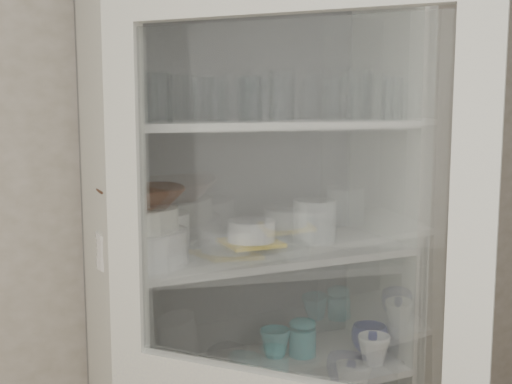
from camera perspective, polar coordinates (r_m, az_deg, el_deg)
name	(u,v)px	position (r m, az deg, el deg)	size (l,w,h in m)	color
wall_back	(174,228)	(2.16, -7.34, -3.23)	(3.60, 0.02, 2.60)	gray
pantry_cabinet	(248,338)	(2.18, -0.71, -12.89)	(1.00, 0.45, 2.10)	silver
tumbler_0	(137,97)	(1.72, -10.53, 8.29)	(0.07, 0.07, 0.14)	silver
tumbler_1	(160,99)	(1.72, -8.54, 8.21)	(0.06, 0.06, 0.13)	silver
tumbler_2	(250,99)	(1.82, -0.55, 8.25)	(0.06, 0.06, 0.13)	silver
tumbler_3	(251,99)	(1.86, -0.43, 8.24)	(0.06, 0.06, 0.13)	silver
tumbler_4	(282,96)	(1.89, 2.35, 8.49)	(0.07, 0.07, 0.15)	silver
tumbler_5	(360,95)	(2.04, 9.19, 8.48)	(0.08, 0.08, 0.16)	silver
tumbler_6	(392,99)	(2.08, 12.01, 8.11)	(0.07, 0.07, 0.14)	silver
tumbler_7	(123,98)	(1.86, -11.70, 8.16)	(0.07, 0.07, 0.13)	silver
tumbler_8	(203,100)	(1.91, -4.72, 8.19)	(0.06, 0.06, 0.13)	silver
tumbler_9	(218,100)	(1.91, -3.41, 8.16)	(0.06, 0.06, 0.13)	silver
tumbler_10	(214,99)	(1.94, -3.77, 8.28)	(0.07, 0.07, 0.13)	silver
tumbler_11	(262,99)	(2.02, 0.55, 8.28)	(0.07, 0.07, 0.14)	silver
goblet_0	(115,92)	(1.95, -12.39, 8.69)	(0.08, 0.08, 0.17)	silver
goblet_1	(252,96)	(2.08, -0.34, 8.56)	(0.07, 0.07, 0.16)	silver
goblet_2	(273,93)	(2.14, 1.54, 8.75)	(0.08, 0.08, 0.17)	silver
goblet_3	(348,94)	(2.24, 8.20, 8.62)	(0.08, 0.08, 0.17)	silver
plate_stack_front	(142,247)	(1.85, -10.07, -4.85)	(0.25, 0.25, 0.10)	white
plate_stack_back	(157,230)	(2.05, -8.80, -3.39)	(0.21, 0.21, 0.11)	white
cream_bowl	(142,219)	(1.83, -10.13, -2.37)	(0.21, 0.21, 0.06)	white
terracotta_bowl	(141,197)	(1.82, -10.17, -0.45)	(0.24, 0.24, 0.06)	#46210F
glass_platter	(251,248)	(1.99, -0.43, -4.98)	(0.36, 0.36, 0.02)	silver
yellow_trivet	(251,243)	(1.99, -0.43, -4.53)	(0.17, 0.17, 0.01)	yellow
white_ramekin	(251,231)	(1.98, -0.43, -3.45)	(0.15, 0.15, 0.06)	white
grey_bowl_stack	(314,221)	(2.12, 5.21, -2.58)	(0.14, 0.14, 0.14)	silver
mug_blue	(370,339)	(2.30, 10.07, -12.76)	(0.12, 0.12, 0.10)	navy
mug_teal	(275,343)	(2.23, 1.71, -13.25)	(0.10, 0.10, 0.10)	teal
mug_white	(374,350)	(2.20, 10.44, -13.64)	(0.11, 0.11, 0.10)	white
teal_jar	(302,339)	(2.25, 4.15, -12.93)	(0.09, 0.09, 0.11)	teal
white_canister	(130,367)	(2.02, -11.17, -15.04)	(0.12, 0.12, 0.14)	white
tumbler_12	(332,100)	(2.02, 6.76, 8.09)	(0.06, 0.06, 0.12)	silver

